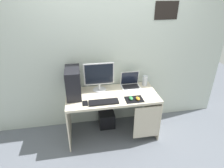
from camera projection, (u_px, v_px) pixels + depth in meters
name	position (u px, v px, depth m)	size (l,w,h in m)	color
ground_plane	(112.00, 132.00, 3.24)	(8.00, 8.00, 0.00)	slate
wall_back	(108.00, 50.00, 2.98)	(4.00, 0.05, 2.60)	beige
desk	(113.00, 103.00, 2.98)	(1.38, 0.66, 0.72)	beige
pc_tower	(73.00, 83.00, 2.79)	(0.21, 0.41, 0.43)	black
monitor	(99.00, 77.00, 2.93)	(0.46, 0.21, 0.45)	silver
laptop	(130.00, 84.00, 3.12)	(0.30, 0.25, 0.25)	white
speaker	(145.00, 81.00, 3.16)	(0.08, 0.08, 0.16)	#B7BCC6
keyboard	(104.00, 102.00, 2.70)	(0.42, 0.14, 0.02)	black
mousepad	(134.00, 99.00, 2.79)	(0.26, 0.20, 0.01)	black
mouse_left	(131.00, 98.00, 2.78)	(0.06, 0.10, 0.03)	#338C4C
mouse_right	(138.00, 98.00, 2.77)	(0.06, 0.10, 0.03)	orange
cell_phone	(85.00, 103.00, 2.69)	(0.07, 0.13, 0.01)	black
subwoofer	(107.00, 119.00, 3.34)	(0.26, 0.26, 0.26)	black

